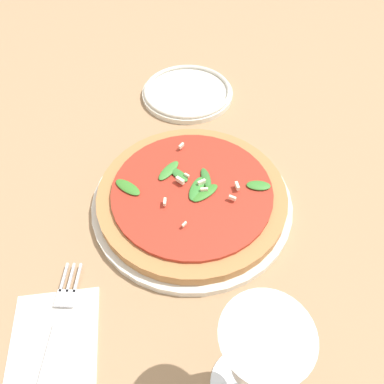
{
  "coord_description": "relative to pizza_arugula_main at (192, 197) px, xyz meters",
  "views": [
    {
      "loc": [
        -0.38,
        0.04,
        0.46
      ],
      "look_at": [
        -0.03,
        0.01,
        0.03
      ],
      "focal_mm": 35.0,
      "sensor_mm": 36.0,
      "label": 1
    }
  ],
  "objects": [
    {
      "name": "ground_plane",
      "position": [
        0.03,
        -0.01,
        -0.02
      ],
      "size": [
        6.0,
        6.0,
        0.0
      ],
      "primitive_type": "plane",
      "color": "#9E7A56"
    },
    {
      "name": "fork",
      "position": [
        -0.2,
        0.18,
        -0.01
      ],
      "size": [
        0.21,
        0.05,
        0.0
      ],
      "rotation": [
        0.0,
        0.0,
        -0.14
      ],
      "color": "silver",
      "rests_on": "ground_plane"
    },
    {
      "name": "wine_glass",
      "position": [
        -0.26,
        -0.03,
        0.09
      ],
      "size": [
        0.08,
        0.08,
        0.17
      ],
      "color": "white",
      "rests_on": "ground_plane"
    },
    {
      "name": "side_plate_white",
      "position": [
        0.27,
        -0.02,
        -0.01
      ],
      "size": [
        0.18,
        0.18,
        0.02
      ],
      "color": "silver",
      "rests_on": "ground_plane"
    },
    {
      "name": "napkin",
      "position": [
        -0.2,
        0.18,
        -0.01
      ],
      "size": [
        0.16,
        0.11,
        0.01
      ],
      "rotation": [
        0.0,
        0.0,
        0.03
      ],
      "color": "silver",
      "rests_on": "ground_plane"
    },
    {
      "name": "pizza_arugula_main",
      "position": [
        0.0,
        0.0,
        0.0
      ],
      "size": [
        0.3,
        0.3,
        0.05
      ],
      "color": "silver",
      "rests_on": "ground_plane"
    }
  ]
}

